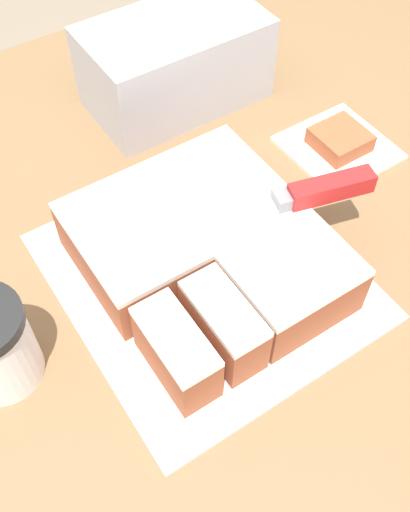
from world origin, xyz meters
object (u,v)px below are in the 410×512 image
object	(u,v)px
cake_board	(205,276)
storage_box	(175,64)
brownie	(340,139)
knife	(300,194)
cake	(206,253)

from	to	relation	value
cake_board	storage_box	bearing A→B (deg)	64.11
brownie	knife	bearing A→B (deg)	-148.91
cake	storage_box	xyz separation A→B (m)	(0.13, 0.28, 0.02)
cake_board	cake	distance (m)	0.04
storage_box	cake	bearing A→B (deg)	-115.66
brownie	cake	bearing A→B (deg)	-164.17
cake_board	knife	size ratio (longest dim) A/B	1.17
knife	brownie	bearing A→B (deg)	-134.13
brownie	cake_board	bearing A→B (deg)	-163.66
cake	brownie	size ratio (longest dim) A/B	4.00
brownie	storage_box	xyz separation A→B (m)	(-0.12, 0.20, 0.04)
cake	knife	size ratio (longest dim) A/B	0.92
cake	storage_box	size ratio (longest dim) A/B	1.08
knife	storage_box	distance (m)	0.29
cake	brownie	distance (m)	0.26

